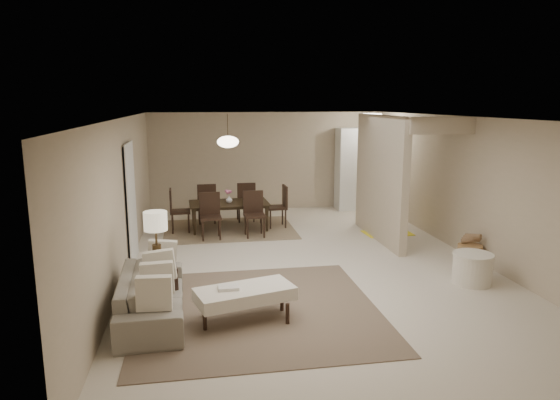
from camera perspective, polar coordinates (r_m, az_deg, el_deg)
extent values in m
plane|color=beige|center=(8.80, 2.91, -7.10)|extent=(9.00, 9.00, 0.00)
plane|color=white|center=(8.36, 3.08, 9.40)|extent=(9.00, 9.00, 0.00)
plane|color=tan|center=(12.87, -1.38, 4.45)|extent=(6.00, 0.00, 6.00)
plane|color=tan|center=(8.37, -17.48, 0.28)|extent=(0.00, 9.00, 9.00)
plane|color=tan|center=(9.60, 20.77, 1.41)|extent=(0.00, 9.00, 9.00)
cube|color=tan|center=(10.19, 11.38, 2.45)|extent=(0.15, 2.50, 2.50)
cube|color=black|center=(8.99, -16.70, -0.44)|extent=(0.04, 0.90, 2.04)
cube|color=white|center=(13.10, 9.09, 3.55)|extent=(1.20, 0.55, 2.10)
cylinder|color=white|center=(12.08, 10.52, 9.58)|extent=(0.44, 0.44, 0.05)
cube|color=brown|center=(6.88, -2.55, -12.39)|extent=(3.20, 3.20, 0.01)
imported|color=gray|center=(6.76, -14.43, -10.57)|extent=(2.03, 0.85, 0.59)
cube|color=white|center=(6.45, -4.04, -10.66)|extent=(1.34, 0.87, 0.16)
cylinder|color=black|center=(6.33, -8.58, -13.40)|extent=(0.05, 0.05, 0.28)
cylinder|color=black|center=(6.42, 0.86, -12.91)|extent=(0.05, 0.05, 0.28)
cylinder|color=black|center=(6.70, -8.66, -11.95)|extent=(0.05, 0.05, 0.28)
cylinder|color=black|center=(6.79, 0.22, -11.51)|extent=(0.05, 0.05, 0.28)
cube|color=black|center=(7.22, -13.71, -9.31)|extent=(0.56, 0.56, 0.54)
cylinder|color=#47351E|center=(7.08, -13.87, -6.12)|extent=(0.12, 0.12, 0.30)
cylinder|color=#47351E|center=(7.01, -13.98, -3.93)|extent=(0.03, 0.03, 0.26)
cylinder|color=beige|center=(6.96, -14.05, -2.34)|extent=(0.32, 0.32, 0.26)
cylinder|color=white|center=(8.28, 21.12, -7.33)|extent=(0.61, 0.61, 0.47)
cylinder|color=olive|center=(9.20, 20.84, -5.88)|extent=(0.54, 0.54, 0.35)
cube|color=#78654A|center=(11.02, -5.77, -3.34)|extent=(2.80, 2.10, 0.01)
imported|color=black|center=(10.95, -5.80, -1.85)|extent=(1.74, 1.01, 0.60)
imported|color=white|center=(10.87, -5.84, 0.08)|extent=(0.16, 0.16, 0.15)
cube|color=yellow|center=(10.90, 12.18, -3.71)|extent=(1.02, 0.66, 0.01)
cylinder|color=#47351E|center=(10.68, -6.01, 8.39)|extent=(0.02, 0.02, 0.50)
ellipsoid|color=#FFEAC6|center=(10.70, -5.97, 6.63)|extent=(0.46, 0.46, 0.25)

